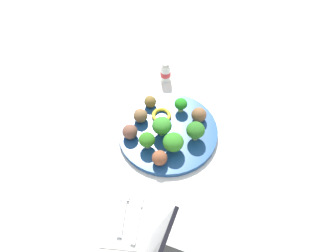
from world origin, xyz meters
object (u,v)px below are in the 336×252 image
at_px(meatball_front_left, 140,116).
at_px(meatball_front_right, 150,102).
at_px(knife, 138,211).
at_px(broccoli_floret_mid_right, 173,142).
at_px(plate, 168,132).
at_px(yogurt_bottle, 166,72).
at_px(fork, 123,209).
at_px(broccoli_floret_mid_left, 147,140).
at_px(meatball_mid_left, 160,158).
at_px(meatball_near_rim, 199,115).
at_px(meatball_back_right, 130,132).
at_px(broccoli_floret_back_left, 181,104).
at_px(pepper_ring_back_left, 161,115).
at_px(broccoli_floret_front_right, 195,130).
at_px(napkin, 130,214).
at_px(broccoli_floret_back_right, 162,126).

height_order(meatball_front_left, meatball_front_right, meatball_front_left).
distance_m(meatball_front_right, knife, 0.33).
bearing_deg(broccoli_floret_mid_right, plate, 24.08).
relative_size(meatball_front_right, yogurt_bottle, 0.50).
height_order(plate, fork, plate).
bearing_deg(knife, broccoli_floret_mid_right, -14.97).
distance_m(broccoli_floret_mid_left, yogurt_bottle, 0.27).
bearing_deg(meatball_mid_left, plate, 0.15).
distance_m(meatball_near_rim, knife, 0.32).
xyz_separation_m(broccoli_floret_mid_left, meatball_back_right, (0.02, 0.05, -0.01)).
height_order(broccoli_floret_back_left, fork, broccoli_floret_back_left).
bearing_deg(fork, meatball_mid_left, -22.36).
bearing_deg(fork, broccoli_floret_mid_right, -24.44).
bearing_deg(meatball_front_right, broccoli_floret_mid_left, -169.39).
distance_m(meatball_back_right, pepper_ring_back_left, 0.11).
bearing_deg(meatball_front_left, broccoli_floret_front_right, -100.74).
distance_m(meatball_mid_left, napkin, 0.16).
height_order(napkin, fork, fork).
bearing_deg(broccoli_floret_mid_left, broccoli_floret_back_left, -24.08).
bearing_deg(plate, fork, 166.71).
xyz_separation_m(broccoli_floret_mid_left, meatball_front_right, (0.14, 0.03, -0.01)).
bearing_deg(broccoli_floret_front_right, meatball_back_right, 99.72).
relative_size(meatball_mid_left, meatball_near_rim, 0.94).
xyz_separation_m(broccoli_floret_back_right, fork, (-0.23, 0.04, -0.04)).
xyz_separation_m(broccoli_floret_front_right, meatball_back_right, (-0.03, 0.17, -0.02)).
distance_m(plate, pepper_ring_back_left, 0.05).
xyz_separation_m(broccoli_floret_mid_left, fork, (-0.18, 0.02, -0.04)).
bearing_deg(meatball_front_right, knife, -171.62).
bearing_deg(meatball_front_right, meatball_front_left, 166.79).
bearing_deg(broccoli_floret_front_right, yogurt_bottle, 30.51).
bearing_deg(meatball_mid_left, fork, 157.64).
bearing_deg(meatball_near_rim, meatball_front_left, 102.64).
bearing_deg(meatball_near_rim, meatball_back_right, 118.95).
relative_size(broccoli_floret_front_right, broccoli_floret_mid_right, 1.00).
relative_size(broccoli_floret_front_right, pepper_ring_back_left, 1.03).
relative_size(napkin, fork, 1.40).
xyz_separation_m(broccoli_floret_mid_left, broccoli_floret_mid_right, (0.00, -0.07, 0.00)).
distance_m(broccoli_floret_mid_right, meatball_near_rim, 0.13).
bearing_deg(knife, pepper_ring_back_left, 1.26).
xyz_separation_m(plate, broccoli_floret_mid_right, (-0.06, -0.03, 0.04)).
height_order(broccoli_floret_mid_left, napkin, broccoli_floret_mid_left).
relative_size(fork, yogurt_bottle, 1.69).
height_order(fork, knife, same).
bearing_deg(broccoli_floret_back_right, knife, 177.83).
height_order(plate, meatball_front_left, meatball_front_left).
distance_m(meatball_front_left, meatball_front_right, 0.06).
relative_size(broccoli_floret_back_right, pepper_ring_back_left, 1.03).
relative_size(meatball_near_rim, knife, 0.29).
bearing_deg(meatball_front_right, meatball_back_right, 167.11).
relative_size(meatball_back_right, napkin, 0.25).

